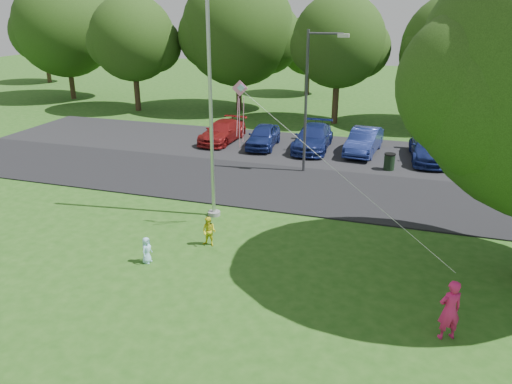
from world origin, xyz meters
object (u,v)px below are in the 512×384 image
(street_lamp, at_px, (312,90))
(child_blue, at_px, (147,250))
(flagpole, at_px, (211,113))
(kite, at_px, (246,106))
(child_yellow, at_px, (209,232))
(woman, at_px, (450,310))
(trash_can, at_px, (389,162))

(street_lamp, bearing_deg, child_blue, -108.83)
(flagpole, bearing_deg, kite, -30.12)
(street_lamp, height_order, child_yellow, street_lamp)
(flagpole, height_order, woman, flagpole)
(street_lamp, bearing_deg, flagpole, -113.83)
(child_yellow, height_order, child_blue, child_yellow)
(child_yellow, bearing_deg, woman, -16.38)
(street_lamp, xyz_separation_m, child_blue, (-3.11, -10.83, -3.69))
(woman, height_order, child_blue, woman)
(trash_can, bearing_deg, street_lamp, -158.80)
(flagpole, distance_m, woman, 10.77)
(flagpole, relative_size, trash_can, 11.03)
(woman, height_order, child_yellow, woman)
(flagpole, relative_size, woman, 6.01)
(woman, xyz_separation_m, kite, (-6.90, 4.52, 3.89))
(trash_can, distance_m, kite, 10.97)
(woman, relative_size, child_yellow, 1.55)
(street_lamp, relative_size, child_yellow, 6.40)
(child_blue, relative_size, kite, 0.12)
(street_lamp, relative_size, woman, 4.14)
(street_lamp, distance_m, child_yellow, 9.89)
(woman, distance_m, child_blue, 9.32)
(woman, distance_m, kite, 9.12)
(child_blue, height_order, kite, kite)
(flagpole, xyz_separation_m, street_lamp, (2.50, 6.52, -0.03))
(child_blue, bearing_deg, child_yellow, -36.02)
(trash_can, height_order, kite, kite)
(woman, xyz_separation_m, child_blue, (-9.23, 1.21, -0.38))
(flagpole, bearing_deg, child_yellow, -71.30)
(child_yellow, relative_size, kite, 0.14)
(trash_can, distance_m, child_yellow, 11.89)
(kite, bearing_deg, woman, -42.07)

